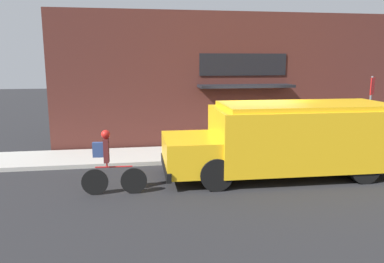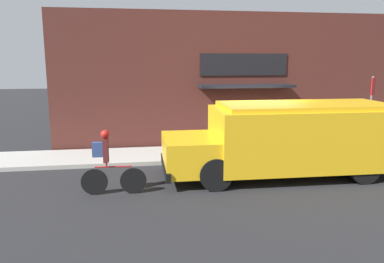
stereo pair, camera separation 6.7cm
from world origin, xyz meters
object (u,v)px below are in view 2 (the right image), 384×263
Objects in this scene: cyclist at (108,163)px; trash_bin at (215,141)px; stop_sign_post at (372,101)px; school_bus at (290,138)px.

cyclist is 2.12× the size of trash_bin.
stop_sign_post reaches higher than trash_bin.
trash_bin is at bearing 47.96° from cyclist.
trash_bin is (3.40, 3.40, -0.28)m from cyclist.
stop_sign_post is at bearing 21.87° from cyclist.
stop_sign_post is at bearing -3.30° from trash_bin.
cyclist is 4.82m from trash_bin.
school_bus is 3.11m from trash_bin.
school_bus reaches higher than cyclist.
stop_sign_post is at bearing 30.56° from school_bus.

